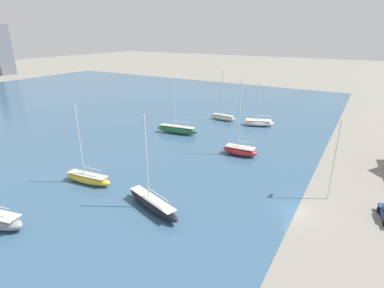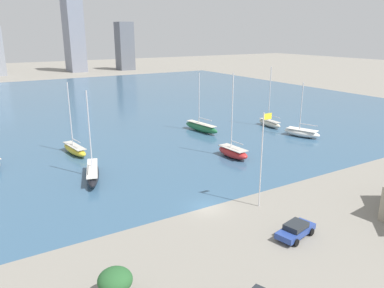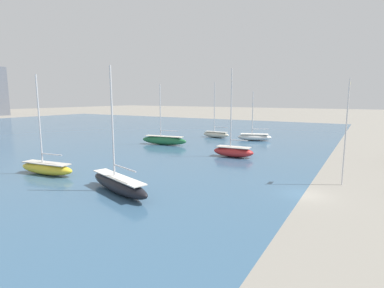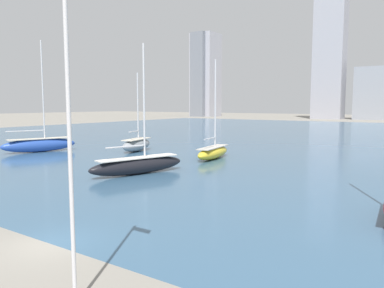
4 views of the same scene
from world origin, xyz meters
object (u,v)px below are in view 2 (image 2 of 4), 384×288
at_px(sailboat_cream, 270,123).
at_px(sailboat_red, 233,152).
at_px(flag_pole, 262,157).
at_px(sailboat_green, 201,127).
at_px(sailboat_black, 93,172).
at_px(parked_sedan_blue, 296,230).
at_px(sailboat_yellow, 75,149).
at_px(sailboat_white, 302,132).

distance_m(sailboat_cream, sailboat_red, 23.40).
relative_size(flag_pole, sailboat_green, 0.95).
distance_m(flag_pole, sailboat_black, 24.28).
xyz_separation_m(flag_pole, sailboat_black, (-14.31, 18.90, -5.25)).
xyz_separation_m(sailboat_cream, sailboat_black, (-42.40, -9.90, 0.05)).
distance_m(flag_pole, parked_sedan_blue, 9.17).
bearing_deg(parked_sedan_blue, sailboat_red, -35.59).
distance_m(sailboat_black, sailboat_yellow, 12.75).
bearing_deg(flag_pole, sailboat_black, 127.12).
bearing_deg(sailboat_red, sailboat_black, 168.85).
bearing_deg(sailboat_cream, sailboat_green, 167.54).
distance_m(sailboat_white, sailboat_green, 20.27).
xyz_separation_m(flag_pole, parked_sedan_blue, (-1.57, -7.27, -5.37)).
distance_m(sailboat_red, parked_sedan_blue, 25.47).
relative_size(sailboat_black, sailboat_white, 1.16).
distance_m(sailboat_white, parked_sedan_blue, 39.72).
bearing_deg(parked_sedan_blue, flag_pole, -24.76).
bearing_deg(sailboat_black, sailboat_cream, 30.56).
bearing_deg(flag_pole, sailboat_cream, 45.72).
distance_m(sailboat_black, parked_sedan_blue, 29.11).
bearing_deg(sailboat_white, sailboat_yellow, 143.60).
distance_m(sailboat_yellow, sailboat_green, 26.49).
relative_size(sailboat_yellow, sailboat_white, 1.13).
distance_m(flag_pole, sailboat_white, 34.38).
distance_m(flag_pole, sailboat_red, 18.96).
bearing_deg(sailboat_cream, sailboat_yellow, 179.13).
xyz_separation_m(sailboat_yellow, sailboat_green, (26.45, 1.37, 0.11)).
distance_m(sailboat_green, parked_sedan_blue, 42.80).
bearing_deg(sailboat_black, sailboat_red, 10.57).
relative_size(sailboat_yellow, sailboat_green, 1.01).
bearing_deg(sailboat_red, sailboat_green, 70.55).
relative_size(sailboat_green, parked_sedan_blue, 2.40).
relative_size(sailboat_yellow, parked_sedan_blue, 2.41).
bearing_deg(sailboat_red, sailboat_white, 4.89).
relative_size(sailboat_black, sailboat_green, 1.03).
distance_m(sailboat_cream, parked_sedan_blue, 46.70).
relative_size(flag_pole, sailboat_cream, 0.88).
bearing_deg(sailboat_black, sailboat_green, 44.76).
bearing_deg(flag_pole, sailboat_white, 34.71).
xyz_separation_m(sailboat_black, parked_sedan_blue, (12.74, -26.17, -0.12)).
xyz_separation_m(flag_pole, sailboat_white, (27.92, 19.34, -5.34)).
xyz_separation_m(flag_pole, sailboat_red, (8.39, 16.18, -5.22)).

